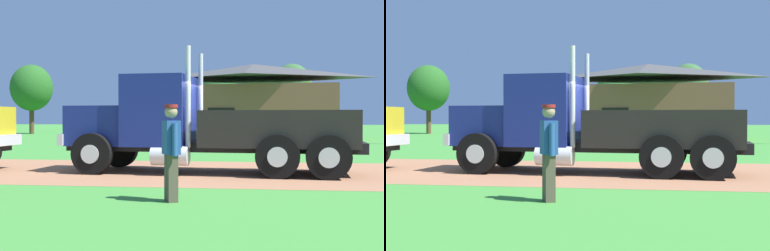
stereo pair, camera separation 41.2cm
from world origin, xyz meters
TOP-DOWN VIEW (x-y plane):
  - ground_plane at (0.00, 0.00)m, footprint 200.00×200.00m
  - dirt_track at (0.00, 0.00)m, footprint 120.00×6.95m
  - truck_foreground_white at (-0.80, -0.18)m, footprint 8.40×3.06m
  - visitor_walking_mid at (-0.84, -5.34)m, footprint 0.41×0.57m
  - shed_building at (0.08, 24.22)m, footprint 13.07×8.87m
  - tree_left at (-20.90, 32.47)m, footprint 3.96×3.96m
  - tree_mid at (-3.53, 36.52)m, footprint 3.63×3.63m
  - tree_right at (3.60, 38.00)m, footprint 3.86×3.86m

SIDE VIEW (x-z plane):
  - ground_plane at x=0.00m, z-range 0.00..0.00m
  - dirt_track at x=0.00m, z-range 0.00..0.01m
  - visitor_walking_mid at x=-0.84m, z-range 0.09..1.87m
  - truck_foreground_white at x=-0.80m, z-range -0.46..2.99m
  - shed_building at x=0.08m, z-range -0.10..5.38m
  - tree_mid at x=-3.53m, z-range 1.00..7.04m
  - tree_left at x=-20.90m, z-range 1.07..7.60m
  - tree_right at x=3.60m, z-range 1.27..8.11m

